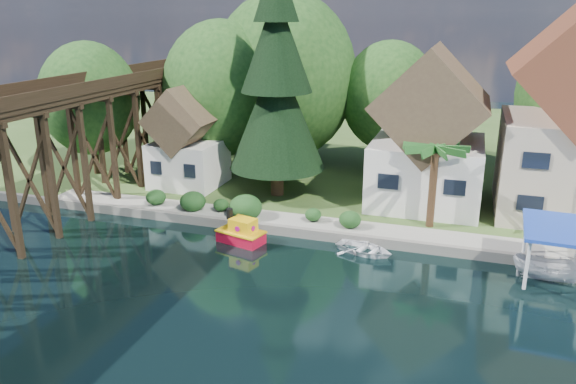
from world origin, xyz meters
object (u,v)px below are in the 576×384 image
object	(u,v)px
palm_tree	(436,151)
boat_canopy	(553,258)
conifer	(277,83)
shed	(188,144)
boat_white_a	(365,247)
house_left	(429,139)
trestle_bridge	(48,146)
tugboat	(241,233)
house_center	(572,127)

from	to	relation	value
palm_tree	boat_canopy	world-z (taller)	palm_tree
conifer	boat_canopy	bearing A→B (deg)	-23.77
shed	conifer	world-z (taller)	conifer
boat_white_a	boat_canopy	size ratio (longest dim) A/B	0.70
house_left	palm_tree	size ratio (longest dim) A/B	1.95
boat_white_a	trestle_bridge	bearing A→B (deg)	111.14
shed	boat_white_a	size ratio (longest dim) A/B	2.26
tugboat	boat_canopy	bearing A→B (deg)	0.88
shed	boat_white_a	distance (m)	17.55
house_center	palm_tree	world-z (taller)	house_center
conifer	tugboat	size ratio (longest dim) A/B	5.39
boat_canopy	conifer	bearing A→B (deg)	156.23
trestle_bridge	palm_tree	distance (m)	24.53
trestle_bridge	house_center	bearing A→B (deg)	19.49
house_center	shed	world-z (taller)	house_center
house_center	conifer	bearing A→B (deg)	-173.55
trestle_bridge	shed	xyz separation A→B (m)	(5.00, 9.33, -1.52)
conifer	boat_canopy	size ratio (longest dim) A/B	3.45
house_center	boat_white_a	bearing A→B (deg)	-140.24
palm_tree	tugboat	distance (m)	12.94
house_left	shed	world-z (taller)	house_left
conifer	house_left	bearing A→B (deg)	9.19
house_center	boat_white_a	size ratio (longest dim) A/B	4.00
palm_tree	boat_white_a	distance (m)	7.45
trestle_bridge	house_center	size ratio (longest dim) A/B	3.18
conifer	tugboat	distance (m)	11.57
conifer	boat_white_a	size ratio (longest dim) A/B	4.94
conifer	tugboat	bearing A→B (deg)	-86.47
tugboat	palm_tree	bearing A→B (deg)	25.09
house_left	boat_canopy	bearing A→B (deg)	-52.39
trestle_bridge	boat_white_a	size ratio (longest dim) A/B	12.72
shed	boat_white_a	xyz separation A→B (m)	(15.42, -7.64, -3.47)
shed	palm_tree	distance (m)	19.15
house_left	conifer	distance (m)	11.33
house_center	conifer	size ratio (longest dim) A/B	0.81
house_left	shed	bearing A→B (deg)	-175.23
trestle_bridge	boat_canopy	distance (m)	30.73
boat_white_a	house_center	bearing A→B (deg)	-33.83
shed	palm_tree	bearing A→B (deg)	-10.05
house_center	boat_canopy	size ratio (longest dim) A/B	2.79
house_center	trestle_bridge	bearing A→B (deg)	-160.51
house_center	palm_tree	bearing A→B (deg)	-147.00
palm_tree	boat_canopy	size ratio (longest dim) A/B	1.14
house_left	conifer	world-z (taller)	conifer
trestle_bridge	conifer	world-z (taller)	conifer
tugboat	boat_white_a	size ratio (longest dim) A/B	0.92
house_center	shed	distance (m)	27.20
house_left	boat_white_a	distance (m)	10.63
palm_tree	shed	bearing A→B (deg)	169.95
shed	house_center	bearing A→B (deg)	4.24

